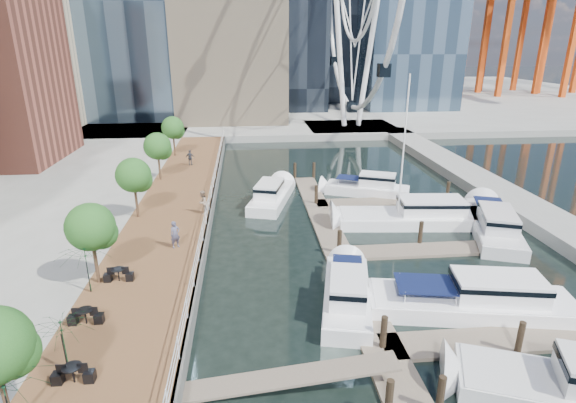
# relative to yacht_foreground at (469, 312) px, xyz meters

# --- Properties ---
(ground) EXTENTS (520.00, 520.00, 0.00)m
(ground) POSITION_rel_yacht_foreground_xyz_m (-8.55, -0.65, 0.00)
(ground) COLOR black
(ground) RESTS_ON ground
(boardwalk) EXTENTS (6.00, 60.00, 1.00)m
(boardwalk) POSITION_rel_yacht_foreground_xyz_m (-17.55, 14.35, 0.50)
(boardwalk) COLOR brown
(boardwalk) RESTS_ON ground
(seawall) EXTENTS (0.25, 60.00, 1.00)m
(seawall) POSITION_rel_yacht_foreground_xyz_m (-14.55, 14.35, 0.50)
(seawall) COLOR #595954
(seawall) RESTS_ON ground
(land_far) EXTENTS (200.00, 114.00, 1.00)m
(land_far) POSITION_rel_yacht_foreground_xyz_m (-8.55, 101.35, 0.50)
(land_far) COLOR gray
(land_far) RESTS_ON ground
(breakwater) EXTENTS (4.00, 60.00, 1.00)m
(breakwater) POSITION_rel_yacht_foreground_xyz_m (11.45, 19.35, 0.50)
(breakwater) COLOR gray
(breakwater) RESTS_ON ground
(pier) EXTENTS (14.00, 12.00, 1.00)m
(pier) POSITION_rel_yacht_foreground_xyz_m (5.45, 51.35, 0.50)
(pier) COLOR gray
(pier) RESTS_ON ground
(railing) EXTENTS (0.10, 60.00, 1.05)m
(railing) POSITION_rel_yacht_foreground_xyz_m (-14.65, 14.35, 1.52)
(railing) COLOR white
(railing) RESTS_ON boardwalk
(floating_docks) EXTENTS (16.00, 34.00, 2.60)m
(floating_docks) POSITION_rel_yacht_foreground_xyz_m (-0.58, 9.33, 0.49)
(floating_docks) COLOR #6D6051
(floating_docks) RESTS_ON ground
(port_cranes) EXTENTS (40.00, 52.00, 38.00)m
(port_cranes) POSITION_rel_yacht_foreground_xyz_m (59.12, 95.01, 20.00)
(port_cranes) COLOR #D84C14
(port_cranes) RESTS_ON ground
(street_trees) EXTENTS (2.60, 42.60, 4.60)m
(street_trees) POSITION_rel_yacht_foreground_xyz_m (-19.95, 13.35, 4.29)
(street_trees) COLOR #3F2B1C
(street_trees) RESTS_ON ground
(cafe_tables) EXTENTS (2.50, 13.70, 0.74)m
(cafe_tables) POSITION_rel_yacht_foreground_xyz_m (-18.95, -2.65, 1.37)
(cafe_tables) COLOR black
(cafe_tables) RESTS_ON ground
(yacht_foreground) EXTENTS (12.10, 5.20, 2.15)m
(yacht_foreground) POSITION_rel_yacht_foreground_xyz_m (0.00, 0.00, 0.00)
(yacht_foreground) COLOR white
(yacht_foreground) RESTS_ON ground
(pedestrian_near) EXTENTS (0.78, 0.73, 1.79)m
(pedestrian_near) POSITION_rel_yacht_foreground_xyz_m (-16.29, 7.50, 1.90)
(pedestrian_near) COLOR #48475F
(pedestrian_near) RESTS_ON boardwalk
(pedestrian_mid) EXTENTS (0.94, 1.07, 1.85)m
(pedestrian_mid) POSITION_rel_yacht_foreground_xyz_m (-15.05, 13.55, 1.92)
(pedestrian_mid) COLOR gray
(pedestrian_mid) RESTS_ON boardwalk
(pedestrian_far) EXTENTS (1.06, 0.64, 1.68)m
(pedestrian_far) POSITION_rel_yacht_foreground_xyz_m (-17.61, 28.59, 1.84)
(pedestrian_far) COLOR #30323C
(pedestrian_far) RESTS_ON boardwalk
(moored_yachts) EXTENTS (22.03, 33.13, 11.50)m
(moored_yachts) POSITION_rel_yacht_foreground_xyz_m (0.56, 10.73, 0.00)
(moored_yachts) COLOR white
(moored_yachts) RESTS_ON ground
(cafe_seating) EXTENTS (4.42, 13.23, 2.72)m
(cafe_seating) POSITION_rel_yacht_foreground_xyz_m (-19.57, -3.01, 2.31)
(cafe_seating) COLOR #0E351E
(cafe_seating) RESTS_ON ground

